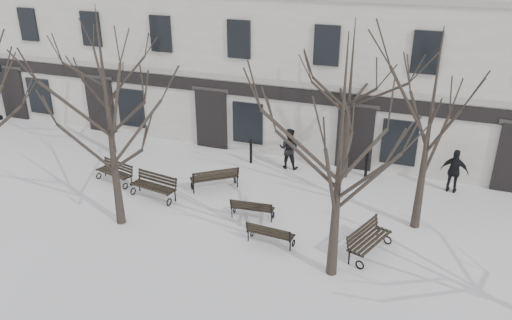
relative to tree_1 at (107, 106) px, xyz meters
The scene contains 17 objects.
ground 5.63m from the tree_1, ahead, with size 100.00×100.00×0.00m, color white.
building 13.31m from the tree_1, 74.88° to the left, with size 40.40×10.20×11.40m.
tree_1 is the anchor object (origin of this frame).
tree_2 7.85m from the tree_1, ahead, with size 5.15×5.15×7.35m.
tree_4 6.92m from the tree_1, 128.15° to the left, with size 4.86×4.86×6.94m.
tree_5 9.57m from the tree_1, 45.03° to the left, with size 4.72×4.72×6.74m.
tree_6 10.64m from the tree_1, 19.57° to the left, with size 4.95×4.95×7.07m.
bench_0 5.29m from the tree_1, 128.30° to the left, with size 1.85×1.04×0.89m.
bench_1 6.24m from the tree_1, 24.48° to the left, with size 1.64×0.75×0.80m.
bench_2 6.87m from the tree_1, ahead, with size 1.64×0.67×0.81m.
bench_3 4.45m from the tree_1, 86.62° to the left, with size 2.02×0.98×0.98m.
bench_4 5.73m from the tree_1, 60.53° to the left, with size 1.92×1.75×0.98m.
bench_5 9.61m from the tree_1, ahead, with size 1.32×2.05×0.98m.
bollard_a 8.06m from the tree_1, 69.72° to the left, with size 0.15×0.15×1.16m.
bollard_b 11.10m from the tree_1, 42.69° to the left, with size 0.15×0.15×1.19m.
pedestrian_b 9.14m from the tree_1, 57.94° to the left, with size 0.91×0.71×1.87m, color black.
pedestrian_c 13.88m from the tree_1, 31.69° to the left, with size 1.08×0.45×1.84m, color black.
Camera 1 is at (6.78, -12.78, 9.43)m, focal length 35.00 mm.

